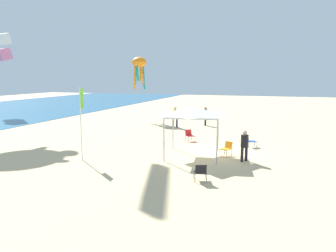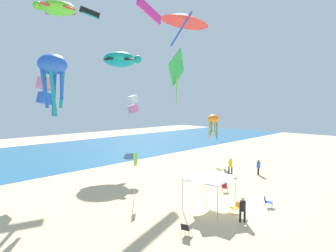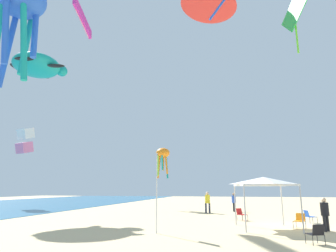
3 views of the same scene
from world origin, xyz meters
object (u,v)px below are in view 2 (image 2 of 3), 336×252
(folding_chair_left_of_tent, at_px, (267,201))
(kite_turtle_teal, at_px, (121,60))
(folding_chair_right_of_tent, at_px, (236,207))
(kite_parafoil_black, at_px, (90,13))
(kite_box_pink, at_px, (45,91))
(person_kite_handler, at_px, (258,166))
(kite_octopus_blue, at_px, (53,68))
(canopy_tent, at_px, (210,175))
(kite_box_white, at_px, (133,104))
(person_watching_sky, at_px, (230,165))
(kite_diamond_green, at_px, (177,70))
(kite_octopus_orange, at_px, (213,120))
(folding_chair_facing_ocean, at_px, (225,187))
(banner_flag, at_px, (134,171))
(folding_chair_near_cooler, at_px, (186,228))
(kite_turtle_lime, at_px, (57,8))
(person_by_tent, at_px, (243,207))
(kite_parafoil_magenta, at_px, (149,11))
(kite_delta_red, at_px, (185,18))

(folding_chair_left_of_tent, relative_size, kite_turtle_teal, 0.13)
(folding_chair_right_of_tent, xyz_separation_m, kite_parafoil_black, (3.30, 27.08, 21.39))
(kite_box_pink, bearing_deg, person_kite_handler, -132.80)
(folding_chair_left_of_tent, xyz_separation_m, kite_octopus_blue, (-10.45, 14.68, 10.73))
(canopy_tent, relative_size, kite_box_white, 1.06)
(folding_chair_left_of_tent, relative_size, person_watching_sky, 0.43)
(kite_box_pink, distance_m, kite_diamond_green, 17.24)
(kite_octopus_blue, height_order, kite_octopus_orange, kite_octopus_blue)
(folding_chair_right_of_tent, bearing_deg, folding_chair_facing_ocean, 160.53)
(folding_chair_right_of_tent, relative_size, kite_parafoil_black, 0.34)
(canopy_tent, bearing_deg, banner_flag, 117.32)
(folding_chair_near_cooler, bearing_deg, kite_turtle_lime, -23.19)
(canopy_tent, relative_size, kite_octopus_blue, 0.68)
(person_kite_handler, bearing_deg, person_by_tent, 5.62)
(folding_chair_facing_ocean, relative_size, kite_turtle_lime, 0.16)
(person_watching_sky, bearing_deg, canopy_tent, 93.78)
(folding_chair_facing_ocean, xyz_separation_m, kite_turtle_lime, (-6.99, 19.21, 19.06))
(person_by_tent, distance_m, kite_turtle_lime, 30.02)
(banner_flag, xyz_separation_m, kite_octopus_blue, (-4.13, 6.01, 8.76))
(folding_chair_facing_ocean, height_order, kite_parafoil_magenta, kite_parafoil_magenta)
(folding_chair_near_cooler, relative_size, kite_diamond_green, 0.26)
(kite_turtle_teal, bearing_deg, kite_octopus_orange, -22.92)
(person_kite_handler, xyz_separation_m, kite_octopus_blue, (-18.92, 9.88, 10.16))
(kite_diamond_green, xyz_separation_m, kite_parafoil_magenta, (14.99, 19.58, 11.82))
(canopy_tent, xyz_separation_m, person_kite_handler, (11.88, 1.77, -1.56))
(folding_chair_left_of_tent, xyz_separation_m, kite_delta_red, (-3.19, 5.83, 14.54))
(kite_parafoil_magenta, bearing_deg, kite_octopus_orange, -70.61)
(banner_flag, bearing_deg, kite_octopus_orange, 12.67)
(kite_octopus_blue, distance_m, kite_parafoil_magenta, 20.95)
(folding_chair_right_of_tent, bearing_deg, folding_chair_near_cooler, -66.67)
(canopy_tent, relative_size, kite_delta_red, 0.68)
(person_kite_handler, xyz_separation_m, person_watching_sky, (-2.10, 2.38, 0.07))
(folding_chair_left_of_tent, bearing_deg, kite_octopus_orange, 31.26)
(canopy_tent, distance_m, person_watching_sky, 10.73)
(folding_chair_facing_ocean, xyz_separation_m, kite_delta_red, (-3.91, 1.50, 14.54))
(folding_chair_right_of_tent, height_order, kite_octopus_blue, kite_octopus_blue)
(kite_octopus_blue, bearing_deg, kite_parafoil_black, 105.07)
(person_by_tent, distance_m, person_watching_sky, 12.41)
(person_watching_sky, height_order, kite_turtle_teal, kite_turtle_teal)
(folding_chair_near_cooler, bearing_deg, person_watching_sky, -87.37)
(folding_chair_facing_ocean, bearing_deg, person_kite_handler, 51.02)
(kite_diamond_green, bearing_deg, folding_chair_near_cooler, -43.09)
(kite_delta_red, height_order, kite_turtle_lime, kite_turtle_lime)
(kite_box_pink, bearing_deg, banner_flag, -166.93)
(kite_turtle_teal, bearing_deg, folding_chair_left_of_tent, -61.81)
(folding_chair_facing_ocean, xyz_separation_m, kite_diamond_green, (-9.34, -2.65, 9.50))
(folding_chair_left_of_tent, height_order, kite_diamond_green, kite_diamond_green)
(kite_turtle_teal, bearing_deg, kite_delta_red, -73.49)
(kite_turtle_teal, bearing_deg, kite_octopus_blue, -109.68)
(kite_box_pink, bearing_deg, kite_turtle_lime, -40.93)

